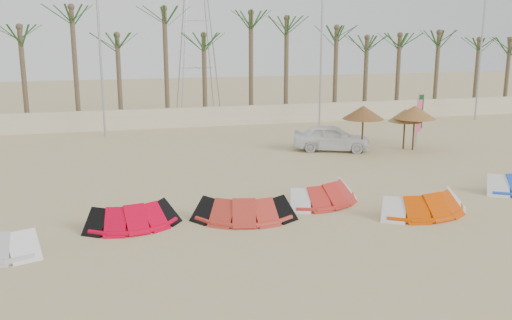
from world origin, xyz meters
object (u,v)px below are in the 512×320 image
object	(u,v)px
kite_red_left	(133,213)
parasol_right	(405,115)
car	(332,138)
kite_red_mid	(242,206)
kite_red_right	(322,191)
kite_orange	(421,201)
parasol_mid	(415,112)
parasol_left	(363,112)

from	to	relation	value
kite_red_left	parasol_right	distance (m)	17.48
parasol_right	kite_red_left	bearing A→B (deg)	-149.10
parasol_right	car	distance (m)	4.18
kite_red_left	kite_red_mid	bearing A→B (deg)	-2.33
kite_red_mid	kite_red_right	distance (m)	3.56
kite_orange	car	size ratio (longest dim) A/B	0.92
parasol_mid	parasol_left	bearing A→B (deg)	-177.81
parasol_mid	kite_red_left	bearing A→B (deg)	-150.72
kite_red_right	parasol_left	world-z (taller)	parasol_left
parasol_left	parasol_mid	distance (m)	3.07
kite_red_mid	kite_red_right	xyz separation A→B (m)	(3.39, 1.06, -0.00)
parasol_left	kite_red_right	bearing A→B (deg)	-124.06
kite_red_left	car	bearing A→B (deg)	41.10
parasol_mid	parasol_right	world-z (taller)	parasol_mid
kite_red_mid	parasol_left	world-z (taller)	parasol_left
kite_orange	car	xyz separation A→B (m)	(0.82, 10.71, 0.28)
kite_red_right	kite_red_left	bearing A→B (deg)	-172.77
parasol_mid	car	bearing A→B (deg)	167.21
kite_red_mid	parasol_right	size ratio (longest dim) A/B	1.66
kite_red_left	kite_red_mid	world-z (taller)	same
parasol_mid	parasol_right	distance (m)	0.56
kite_red_left	kite_red_right	xyz separation A→B (m)	(7.14, 0.91, 0.00)
parasol_right	kite_red_mid	bearing A→B (deg)	-140.92
kite_red_left	kite_red_right	bearing A→B (deg)	7.23
kite_orange	car	distance (m)	10.75
parasol_mid	parasol_right	xyz separation A→B (m)	(-0.37, 0.36, -0.22)
kite_red_left	parasol_left	world-z (taller)	parasol_left
kite_red_left	parasol_mid	world-z (taller)	parasol_mid
kite_orange	parasol_mid	size ratio (longest dim) A/B	1.57
kite_red_right	parasol_mid	distance (m)	11.34
kite_red_mid	kite_orange	xyz separation A→B (m)	(6.41, -0.98, 0.00)
parasol_mid	car	distance (m)	4.66
parasol_left	parasol_right	xyz separation A→B (m)	(2.69, 0.47, -0.33)
kite_red_right	kite_orange	bearing A→B (deg)	-34.07
parasol_mid	car	xyz separation A→B (m)	(-4.34, 0.99, -1.38)
kite_orange	car	world-z (taller)	car
kite_orange	parasol_right	xyz separation A→B (m)	(4.79, 10.08, 1.44)
kite_red_mid	parasol_mid	size ratio (longest dim) A/B	1.52
car	kite_red_right	bearing A→B (deg)	177.98
kite_red_left	parasol_right	size ratio (longest dim) A/B	1.50
kite_orange	parasol_mid	distance (m)	11.13
kite_orange	parasol_mid	bearing A→B (deg)	62.05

